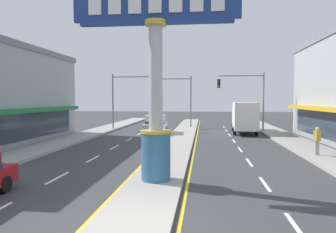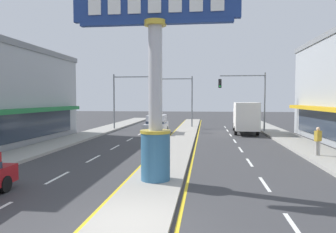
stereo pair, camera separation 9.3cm
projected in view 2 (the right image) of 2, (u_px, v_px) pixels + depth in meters
The scene contains 12 objects.
ground_plane at pixel (130, 226), 8.48m from camera, with size 160.00×160.00×0.00m, color #3A3A3D.
median_strip at pixel (181, 139), 26.32m from camera, with size 2.22×52.00×0.14m, color #A39E93.
sidewalk_left at pixel (68, 141), 25.42m from camera, with size 2.72×60.00×0.18m, color #9E9B93.
sidewalk_right at pixel (301, 144), 23.26m from camera, with size 2.72×60.00×0.18m, color #9E9B93.
lane_markings at pixel (180, 142), 24.98m from camera, with size 8.96×52.00×0.01m.
district_sign at pixel (155, 83), 12.63m from camera, with size 6.71×1.25×7.73m.
traffic_light_left_side at pixel (129, 92), 34.56m from camera, with size 4.86×0.46×6.20m.
traffic_light_right_side at pixel (248, 92), 32.71m from camera, with size 4.86×0.46×6.20m.
traffic_light_median_far at pixel (180, 93), 37.79m from camera, with size 4.20×0.46×6.20m.
box_truck_near_right_lane at pixel (245, 117), 31.46m from camera, with size 2.49×6.99×3.12m.
suv_far_right_lane at pixel (157, 124), 30.79m from camera, with size 2.03×4.63×1.90m.
pedestrian_near_kerb at pixel (318, 139), 18.19m from camera, with size 0.45×0.41×1.65m.
Camera 2 is at (2.02, -8.12, 3.43)m, focal length 33.57 mm.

